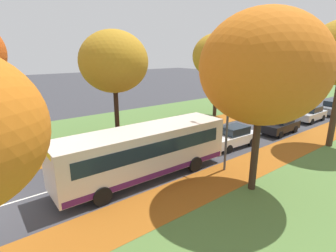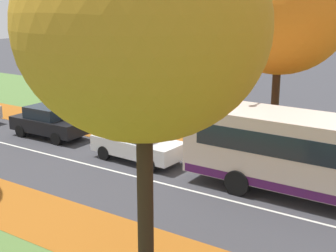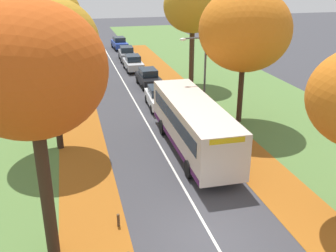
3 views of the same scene
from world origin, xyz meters
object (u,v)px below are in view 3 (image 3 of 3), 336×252
Objects in this scene: bollard_third at (118,220)px; tree_left_near at (49,43)px; tree_right_near at (245,30)px; tree_right_mid at (193,6)px; car_blue_trailing at (119,43)px; tree_left_nearest at (30,71)px; bus at (193,123)px; car_black_following at (148,78)px; car_grey_fourth_in_line at (127,53)px; streetlamp_right at (200,70)px; car_white_lead at (159,97)px; car_silver_third_in_line at (133,63)px; tree_left_mid at (48,14)px.

tree_left_near is at bearing 105.15° from bollard_third.
tree_right_near is 10.59m from tree_right_mid.
tree_left_nearest is at bearing -101.19° from car_blue_trailing.
bus is 2.46× the size of car_black_following.
streetlamp_right is at bearing -85.24° from car_grey_fourth_in_line.
car_grey_fourth_in_line is at bearing 89.28° from car_white_lead.
bollard_third is at bearing -74.85° from tree_left_near.
car_silver_third_in_line is (-1.94, 16.49, -2.92)m from streetlamp_right.
streetlamp_right is 1.40× the size of car_grey_fourth_in_line.
streetlamp_right is 22.05m from car_grey_fourth_in_line.
tree_right_mid is at bearing 64.94° from bollard_third.
tree_left_mid is 1.52× the size of streetlamp_right.
bus is at bearing -91.12° from car_black_following.
tree_right_near reaches higher than car_grey_fourth_in_line.
car_silver_third_in_line is (7.64, 18.71, -5.54)m from tree_left_near.
tree_right_mid is at bearing 60.51° from tree_left_nearest.
car_white_lead is 25.46m from car_blue_trailing.
tree_left_mid is at bearing 140.08° from car_white_lead.
tree_left_nearest is 35.22m from car_grey_fourth_in_line.
car_blue_trailing is (0.13, 7.48, 0.00)m from car_grey_fourth_in_line.
streetlamp_right reaches higher than car_blue_trailing.
tree_right_near is (12.35, 1.57, 0.04)m from tree_left_near.
bollard_third is at bearing -129.47° from bus.
tree_right_mid reaches higher than bus.
tree_right_mid is 20.76m from car_blue_trailing.
bus is at bearing -90.36° from car_blue_trailing.
car_blue_trailing is at bearing 89.20° from car_white_lead.
tree_left_mid is at bearing -142.68° from car_silver_third_in_line.
tree_left_near is 32.92m from car_blue_trailing.
bus is at bearing -90.17° from car_grey_fourth_in_line.
bollard_third is at bearing 21.19° from tree_left_nearest.
streetlamp_right is (9.58, 2.22, -2.61)m from tree_left_near.
car_grey_fourth_in_line is (-4.58, 22.43, -5.58)m from tree_right_near.
bus is at bearing 50.53° from bollard_third.
bollard_third is 0.13× the size of car_grey_fourth_in_line.
car_white_lead is at bearing -90.72° from car_grey_fourth_in_line.
car_silver_third_in_line is (-0.33, 6.58, 0.00)m from car_black_following.
tree_left_nearest reaches higher than car_blue_trailing.
tree_left_near is at bearing -166.97° from streetlamp_right.
car_blue_trailing is at bearing 88.85° from car_silver_third_in_line.
streetlamp_right is 1.42× the size of car_black_following.
tree_right_mid is 10.12m from car_silver_third_in_line.
tree_right_near is at bearing -13.24° from streetlamp_right.
bus reaches higher than car_white_lead.
car_grey_fourth_in_line is (0.13, 5.28, 0.00)m from car_silver_third_in_line.
tree_left_mid is at bearing -113.62° from car_blue_trailing.
bus is 33.74m from car_blue_trailing.
tree_right_near is 15.58m from bollard_third.
car_blue_trailing is (0.26, 12.76, 0.00)m from car_silver_third_in_line.
car_blue_trailing is at bearing 90.21° from car_black_following.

